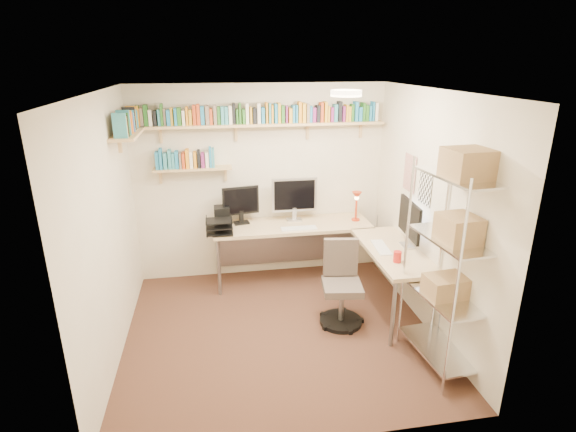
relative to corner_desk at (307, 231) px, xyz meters
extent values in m
plane|color=#41251C|center=(-0.50, -0.93, -0.77)|extent=(3.20, 3.20, 0.00)
cube|color=beige|center=(-0.50, 0.57, 0.48)|extent=(3.20, 0.04, 2.50)
cube|color=beige|center=(-2.10, -0.93, 0.48)|extent=(0.04, 3.00, 2.50)
cube|color=beige|center=(1.10, -0.93, 0.48)|extent=(0.04, 3.00, 2.50)
cube|color=beige|center=(-0.50, -2.43, 0.48)|extent=(3.20, 0.04, 2.50)
cube|color=white|center=(-0.50, -0.93, 1.73)|extent=(3.20, 3.00, 0.04)
cube|color=beige|center=(1.09, -0.38, 0.78)|extent=(0.01, 0.30, 0.42)
cube|color=white|center=(1.09, -0.78, 0.73)|extent=(0.01, 0.28, 0.38)
cylinder|color=#FFEAC6|center=(0.20, -0.73, 1.69)|extent=(0.30, 0.30, 0.06)
cube|color=tan|center=(-0.50, 0.45, 1.25)|extent=(3.05, 0.25, 0.03)
cube|color=tan|center=(-1.97, 0.02, 1.25)|extent=(0.25, 1.00, 0.03)
cube|color=tan|center=(-1.35, 0.47, 0.73)|extent=(0.95, 0.20, 0.02)
cube|color=tan|center=(-1.70, 0.51, 1.18)|extent=(0.03, 0.20, 0.20)
cube|color=tan|center=(-0.80, 0.51, 1.18)|extent=(0.03, 0.20, 0.20)
cube|color=tan|center=(0.10, 0.51, 1.18)|extent=(0.03, 0.20, 0.20)
cube|color=tan|center=(0.80, 0.51, 1.18)|extent=(0.03, 0.20, 0.20)
cube|color=#C8411A|center=(-1.96, 0.45, 1.36)|extent=(0.02, 0.13, 0.19)
cube|color=#296A23|center=(-1.93, 0.45, 1.38)|extent=(0.04, 0.12, 0.23)
cube|color=#776456|center=(-1.88, 0.45, 1.37)|extent=(0.04, 0.12, 0.20)
cube|color=#296A23|center=(-1.83, 0.45, 1.38)|extent=(0.04, 0.12, 0.24)
cube|color=white|center=(-1.78, 0.45, 1.36)|extent=(0.04, 0.12, 0.18)
cube|color=black|center=(-1.73, 0.45, 1.35)|extent=(0.03, 0.14, 0.17)
cube|color=teal|center=(-1.68, 0.45, 1.36)|extent=(0.03, 0.13, 0.19)
cube|color=#296A23|center=(-1.65, 0.45, 1.39)|extent=(0.03, 0.15, 0.25)
cube|color=#776456|center=(-1.62, 0.45, 1.36)|extent=(0.03, 0.11, 0.19)
cube|color=teal|center=(-1.58, 0.45, 1.35)|extent=(0.04, 0.15, 0.18)
cube|color=gold|center=(-1.54, 0.45, 1.36)|extent=(0.03, 0.11, 0.20)
cube|color=teal|center=(-1.50, 0.45, 1.36)|extent=(0.03, 0.15, 0.20)
cube|color=#296A23|center=(-1.45, 0.45, 1.36)|extent=(0.04, 0.13, 0.20)
cube|color=white|center=(-1.41, 0.45, 1.35)|extent=(0.03, 0.14, 0.17)
cube|color=orange|center=(-1.37, 0.45, 1.37)|extent=(0.02, 0.13, 0.21)
cube|color=gold|center=(-1.33, 0.45, 1.35)|extent=(0.04, 0.13, 0.17)
cube|color=#C8411A|center=(-1.28, 0.45, 1.38)|extent=(0.04, 0.13, 0.23)
cube|color=#C8411A|center=(-1.23, 0.45, 1.38)|extent=(0.04, 0.12, 0.24)
cube|color=teal|center=(-1.19, 0.45, 1.37)|extent=(0.04, 0.11, 0.21)
cube|color=#776456|center=(-1.13, 0.45, 1.37)|extent=(0.04, 0.14, 0.22)
cube|color=#C8411A|center=(-1.09, 0.45, 1.36)|extent=(0.03, 0.14, 0.18)
cube|color=#776456|center=(-1.04, 0.45, 1.38)|extent=(0.04, 0.13, 0.22)
cube|color=#296A23|center=(-1.00, 0.45, 1.37)|extent=(0.03, 0.11, 0.20)
cube|color=teal|center=(-0.95, 0.45, 1.37)|extent=(0.04, 0.14, 0.21)
cube|color=teal|center=(-0.91, 0.45, 1.37)|extent=(0.04, 0.14, 0.20)
cube|color=white|center=(-0.86, 0.45, 1.37)|extent=(0.04, 0.12, 0.21)
cube|color=black|center=(-0.82, 0.45, 1.39)|extent=(0.03, 0.12, 0.24)
cube|color=#296A23|center=(-0.78, 0.45, 1.35)|extent=(0.02, 0.15, 0.17)
cube|color=#296A23|center=(-0.75, 0.45, 1.39)|extent=(0.02, 0.12, 0.24)
cube|color=#296A23|center=(-0.70, 0.45, 1.35)|extent=(0.03, 0.13, 0.17)
cube|color=white|center=(-0.66, 0.45, 1.38)|extent=(0.04, 0.13, 0.24)
cube|color=gold|center=(-0.62, 0.45, 1.36)|extent=(0.03, 0.13, 0.19)
cube|color=black|center=(-0.57, 0.45, 1.36)|extent=(0.04, 0.15, 0.18)
cube|color=white|center=(-0.52, 0.45, 1.38)|extent=(0.04, 0.11, 0.24)
cube|color=teal|center=(-0.47, 0.45, 1.36)|extent=(0.04, 0.12, 0.19)
cube|color=orange|center=(-0.43, 0.45, 1.39)|extent=(0.02, 0.15, 0.25)
cube|color=teal|center=(-0.39, 0.45, 1.38)|extent=(0.03, 0.12, 0.24)
cube|color=orange|center=(-0.36, 0.45, 1.37)|extent=(0.02, 0.14, 0.21)
cube|color=teal|center=(-0.32, 0.45, 1.38)|extent=(0.03, 0.14, 0.23)
cube|color=gold|center=(-0.28, 0.45, 1.38)|extent=(0.03, 0.14, 0.24)
cube|color=#296A23|center=(-0.23, 0.45, 1.37)|extent=(0.04, 0.13, 0.21)
cube|color=#82226B|center=(-0.19, 0.45, 1.37)|extent=(0.02, 0.11, 0.20)
cube|color=gold|center=(-0.14, 0.45, 1.35)|extent=(0.04, 0.15, 0.17)
cube|color=teal|center=(-0.10, 0.45, 1.37)|extent=(0.03, 0.14, 0.21)
cube|color=teal|center=(-0.06, 0.45, 1.37)|extent=(0.02, 0.13, 0.21)
cube|color=orange|center=(-0.02, 0.45, 1.39)|extent=(0.04, 0.12, 0.25)
cube|color=gold|center=(0.03, 0.45, 1.38)|extent=(0.04, 0.15, 0.23)
cube|color=#776456|center=(0.08, 0.45, 1.38)|extent=(0.04, 0.14, 0.22)
cube|color=teal|center=(0.11, 0.45, 1.36)|extent=(0.03, 0.11, 0.20)
cube|color=#82226B|center=(0.16, 0.45, 1.35)|extent=(0.04, 0.12, 0.18)
cube|color=black|center=(0.21, 0.45, 1.36)|extent=(0.04, 0.14, 0.20)
cube|color=#C8411A|center=(0.25, 0.45, 1.38)|extent=(0.04, 0.12, 0.23)
cube|color=gold|center=(0.30, 0.45, 1.39)|extent=(0.03, 0.15, 0.24)
cube|color=gold|center=(0.34, 0.45, 1.36)|extent=(0.02, 0.13, 0.19)
cube|color=#82226B|center=(0.38, 0.45, 1.35)|extent=(0.04, 0.11, 0.18)
cube|color=teal|center=(0.43, 0.45, 1.37)|extent=(0.04, 0.11, 0.21)
cube|color=black|center=(0.48, 0.45, 1.39)|extent=(0.04, 0.11, 0.24)
cube|color=#82226B|center=(0.53, 0.45, 1.36)|extent=(0.03, 0.13, 0.19)
cube|color=gold|center=(0.57, 0.45, 1.37)|extent=(0.03, 0.14, 0.20)
cube|color=gold|center=(0.60, 0.45, 1.36)|extent=(0.03, 0.12, 0.18)
cube|color=#296A23|center=(0.64, 0.45, 1.37)|extent=(0.03, 0.11, 0.21)
cube|color=teal|center=(0.69, 0.45, 1.38)|extent=(0.04, 0.13, 0.24)
cube|color=teal|center=(0.74, 0.45, 1.35)|extent=(0.04, 0.13, 0.17)
cube|color=#296A23|center=(0.78, 0.45, 1.38)|extent=(0.03, 0.14, 0.22)
cube|color=#296A23|center=(0.83, 0.45, 1.36)|extent=(0.04, 0.13, 0.19)
cube|color=teal|center=(0.87, 0.45, 1.36)|extent=(0.03, 0.13, 0.19)
cube|color=teal|center=(0.91, 0.45, 1.38)|extent=(0.02, 0.12, 0.24)
cube|color=white|center=(0.95, 0.45, 1.38)|extent=(0.03, 0.11, 0.22)
cube|color=teal|center=(-1.97, -0.41, 1.39)|extent=(0.13, 0.03, 0.24)
cube|color=gold|center=(-1.97, -0.37, 1.37)|extent=(0.12, 0.03, 0.21)
cube|color=black|center=(-1.97, -0.33, 1.37)|extent=(0.13, 0.03, 0.21)
cube|color=#296A23|center=(-1.97, -0.29, 1.38)|extent=(0.14, 0.03, 0.23)
cube|color=teal|center=(-1.97, -0.24, 1.38)|extent=(0.12, 0.04, 0.22)
cube|color=teal|center=(-1.97, -0.20, 1.39)|extent=(0.13, 0.03, 0.25)
cube|color=#C8411A|center=(-1.97, -0.15, 1.37)|extent=(0.13, 0.03, 0.21)
cube|color=orange|center=(-1.97, -0.11, 1.38)|extent=(0.15, 0.03, 0.23)
cube|color=teal|center=(-1.97, -0.07, 1.38)|extent=(0.11, 0.03, 0.23)
cube|color=#82226B|center=(-1.97, -0.03, 1.37)|extent=(0.13, 0.03, 0.21)
cube|color=teal|center=(-1.97, 0.01, 1.38)|extent=(0.15, 0.04, 0.22)
cube|color=white|center=(-1.97, 0.06, 1.36)|extent=(0.13, 0.04, 0.19)
cube|color=white|center=(-1.97, 0.11, 1.36)|extent=(0.12, 0.03, 0.19)
cube|color=black|center=(-1.97, 0.16, 1.39)|extent=(0.13, 0.03, 0.24)
cube|color=gold|center=(-1.97, 0.20, 1.37)|extent=(0.13, 0.04, 0.21)
cube|color=teal|center=(-1.97, 0.24, 1.37)|extent=(0.14, 0.03, 0.20)
cube|color=teal|center=(-1.97, 0.28, 1.37)|extent=(0.12, 0.04, 0.21)
cube|color=teal|center=(-1.97, 0.33, 1.36)|extent=(0.13, 0.04, 0.19)
cube|color=orange|center=(-1.97, 0.38, 1.38)|extent=(0.14, 0.04, 0.23)
cube|color=teal|center=(-1.97, 0.44, 1.38)|extent=(0.12, 0.04, 0.22)
cube|color=teal|center=(-1.75, 0.47, 0.85)|extent=(0.04, 0.12, 0.21)
cube|color=teal|center=(-1.71, 0.47, 0.87)|extent=(0.03, 0.14, 0.25)
cube|color=teal|center=(-1.66, 0.47, 0.84)|extent=(0.04, 0.12, 0.19)
cube|color=teal|center=(-1.61, 0.47, 0.86)|extent=(0.04, 0.12, 0.23)
cube|color=teal|center=(-1.57, 0.47, 0.84)|extent=(0.03, 0.11, 0.19)
cube|color=teal|center=(-1.53, 0.47, 0.85)|extent=(0.04, 0.12, 0.21)
cube|color=#776456|center=(-1.48, 0.47, 0.84)|extent=(0.03, 0.14, 0.19)
cube|color=#C8411A|center=(-1.45, 0.47, 0.84)|extent=(0.03, 0.14, 0.19)
cube|color=orange|center=(-1.40, 0.47, 0.86)|extent=(0.04, 0.14, 0.23)
cube|color=white|center=(-1.36, 0.47, 0.84)|extent=(0.04, 0.12, 0.20)
cube|color=orange|center=(-1.31, 0.47, 0.84)|extent=(0.03, 0.11, 0.20)
cube|color=black|center=(-1.26, 0.47, 0.85)|extent=(0.03, 0.13, 0.21)
cube|color=#82226B|center=(-1.22, 0.47, 0.83)|extent=(0.04, 0.12, 0.18)
cube|color=white|center=(-1.17, 0.47, 0.83)|extent=(0.04, 0.11, 0.19)
cube|color=teal|center=(-1.12, 0.47, 0.87)|extent=(0.03, 0.11, 0.25)
cube|color=teal|center=(-1.09, 0.47, 0.86)|extent=(0.03, 0.12, 0.23)
cube|color=#DEB590|center=(-0.15, 0.25, -0.01)|extent=(2.01, 0.63, 0.04)
cube|color=#DEB590|center=(0.86, -0.73, -0.01)|extent=(0.63, 1.37, 0.04)
cylinder|color=gray|center=(-1.10, -0.01, -0.40)|extent=(0.04, 0.04, 0.74)
cylinder|color=gray|center=(-1.10, 0.52, -0.40)|extent=(0.04, 0.04, 0.74)
cylinder|color=gray|center=(1.12, 0.52, -0.40)|extent=(0.04, 0.04, 0.74)
cylinder|color=gray|center=(0.59, -1.36, -0.40)|extent=(0.04, 0.04, 0.74)
cylinder|color=gray|center=(1.12, -1.36, -0.40)|extent=(0.04, 0.04, 0.74)
cube|color=gray|center=(-0.15, 0.53, -0.35)|extent=(1.90, 0.02, 0.58)
cube|color=silver|center=(-0.09, 0.38, 0.36)|extent=(0.58, 0.03, 0.44)
cube|color=black|center=(-0.09, 0.36, 0.36)|extent=(0.52, 0.00, 0.38)
cube|color=black|center=(-0.78, 0.38, 0.32)|extent=(0.46, 0.03, 0.36)
cube|color=black|center=(1.00, -0.67, 0.34)|extent=(0.03, 0.61, 0.40)
cube|color=white|center=(0.98, -0.67, 0.34)|extent=(0.00, 0.55, 0.34)
cube|color=white|center=(-0.09, 0.06, 0.02)|extent=(0.44, 0.14, 0.02)
cube|color=white|center=(0.70, -0.67, 0.02)|extent=(0.14, 0.42, 0.02)
cylinder|color=red|center=(0.70, 0.25, 0.02)|extent=(0.11, 0.11, 0.02)
cylinder|color=red|center=(0.70, 0.25, 0.18)|extent=(0.03, 0.03, 0.30)
cone|color=red|center=(0.70, 0.25, 0.35)|extent=(0.13, 0.13, 0.09)
sphere|color=#FFBF72|center=(0.70, 0.25, 0.32)|extent=(0.06, 0.06, 0.06)
cube|color=black|center=(-1.02, 0.34, 0.14)|extent=(0.19, 0.19, 0.25)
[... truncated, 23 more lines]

